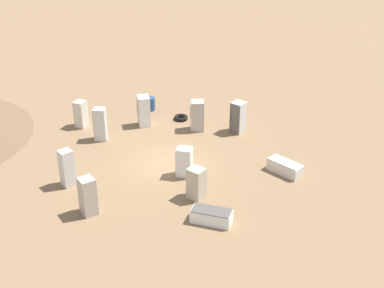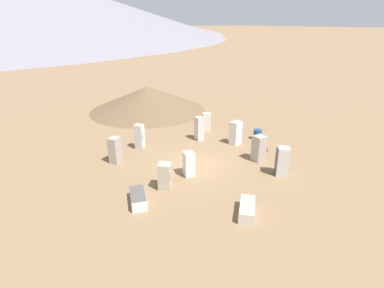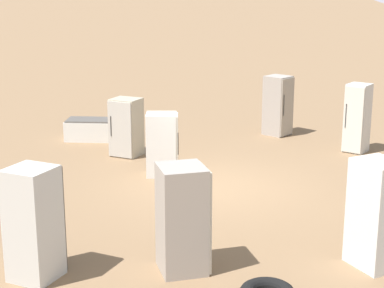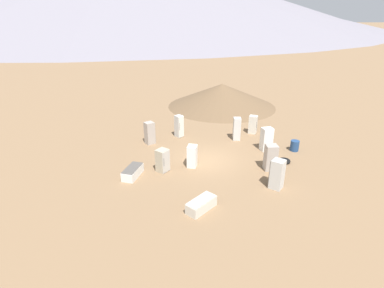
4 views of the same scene
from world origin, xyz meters
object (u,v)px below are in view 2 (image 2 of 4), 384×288
object	(u,v)px
discarded_fridge_3	(165,176)
discarded_fridge_6	(189,164)
discarded_fridge_5	(199,128)
discarded_fridge_10	(138,198)
discarded_fridge_4	(247,209)
discarded_fridge_9	(236,133)
discarded_fridge_1	(140,137)
rusty_barrel	(257,134)
discarded_fridge_7	(115,150)
discarded_fridge_2	(282,161)
scrap_tire	(262,150)
discarded_fridge_8	(259,148)
discarded_fridge_0	(207,122)

from	to	relation	value
discarded_fridge_3	discarded_fridge_6	bearing A→B (deg)	145.71
discarded_fridge_5	discarded_fridge_10	world-z (taller)	discarded_fridge_5
discarded_fridge_4	discarded_fridge_9	xyz separation A→B (m)	(6.10, 7.07, 0.60)
discarded_fridge_1	rusty_barrel	distance (m)	9.47
discarded_fridge_1	discarded_fridge_10	distance (m)	7.50
discarded_fridge_7	discarded_fridge_9	xyz separation A→B (m)	(8.87, -2.45, 0.01)
discarded_fridge_3	discarded_fridge_1	bearing A→B (deg)	-151.19
discarded_fridge_2	discarded_fridge_3	size ratio (longest dim) A/B	1.18
discarded_fridge_1	rusty_barrel	world-z (taller)	discarded_fridge_1
discarded_fridge_9	scrap_tire	world-z (taller)	discarded_fridge_9
discarded_fridge_2	discarded_fridge_8	world-z (taller)	discarded_fridge_2
discarded_fridge_1	discarded_fridge_9	size ratio (longest dim) A/B	1.04
discarded_fridge_0	discarded_fridge_4	xyz separation A→B (m)	(-6.20, -10.76, -0.49)
discarded_fridge_2	scrap_tire	bearing A→B (deg)	12.52
discarded_fridge_2	discarded_fridge_9	size ratio (longest dim) A/B	1.01
discarded_fridge_7	discarded_fridge_8	size ratio (longest dim) A/B	1.01
discarded_fridge_6	rusty_barrel	xyz separation A→B (m)	(8.13, 1.65, -0.36)
discarded_fridge_8	discarded_fridge_9	xyz separation A→B (m)	(0.83, 3.10, 0.02)
discarded_fridge_8	rusty_barrel	xyz separation A→B (m)	(3.00, 2.74, -0.48)
discarded_fridge_4	discarded_fridge_6	xyz separation A→B (m)	(0.13, 5.07, 0.45)
discarded_fridge_0	discarded_fridge_2	bearing A→B (deg)	19.54
discarded_fridge_2	discarded_fridge_7	world-z (taller)	discarded_fridge_2
discarded_fridge_1	discarded_fridge_0	bearing A→B (deg)	144.72
discarded_fridge_4	discarded_fridge_2	bearing A→B (deg)	67.94
discarded_fridge_5	discarded_fridge_3	bearing A→B (deg)	-134.85
rusty_barrel	discarded_fridge_0	bearing A→B (deg)	116.96
discarded_fridge_0	discarded_fridge_6	distance (m)	8.33
discarded_fridge_4	discarded_fridge_10	size ratio (longest dim) A/B	0.95
discarded_fridge_4	discarded_fridge_8	distance (m)	6.62
discarded_fridge_5	scrap_tire	size ratio (longest dim) A/B	2.23
discarded_fridge_8	scrap_tire	distance (m)	1.84
scrap_tire	discarded_fridge_10	bearing A→B (deg)	-176.16
discarded_fridge_5	discarded_fridge_0	bearing A→B (deg)	42.45
discarded_fridge_6	discarded_fridge_10	size ratio (longest dim) A/B	0.80
rusty_barrel	discarded_fridge_3	bearing A→B (deg)	-168.36
discarded_fridge_8	scrap_tire	bearing A→B (deg)	34.55
discarded_fridge_10	rusty_barrel	xyz separation A→B (m)	(12.11, 2.58, 0.10)
discarded_fridge_5	discarded_fridge_9	size ratio (longest dim) A/B	1.04
discarded_fridge_9	scrap_tire	distance (m)	2.43
rusty_barrel	discarded_fridge_7	bearing A→B (deg)	165.75
discarded_fridge_8	rusty_barrel	bearing A→B (deg)	45.46
discarded_fridge_4	discarded_fridge_9	world-z (taller)	discarded_fridge_9
discarded_fridge_0	scrap_tire	size ratio (longest dim) A/B	1.88
discarded_fridge_5	discarded_fridge_8	world-z (taller)	discarded_fridge_5
discarded_fridge_2	discarded_fridge_0	bearing A→B (deg)	34.43
discarded_fridge_1	discarded_fridge_3	world-z (taller)	discarded_fridge_1
discarded_fridge_3	discarded_fridge_10	world-z (taller)	discarded_fridge_3
discarded_fridge_3	scrap_tire	bearing A→B (deg)	134.96
discarded_fridge_9	discarded_fridge_1	bearing A→B (deg)	141.86
discarded_fridge_8	discarded_fridge_9	size ratio (longest dim) A/B	0.98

